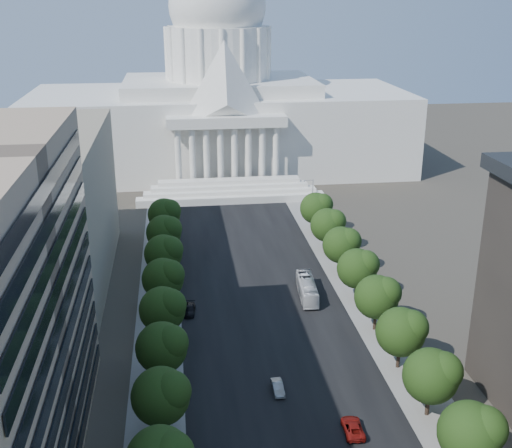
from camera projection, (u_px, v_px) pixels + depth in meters
name	position (u px, v px, depth m)	size (l,w,h in m)	color
road_asphalt	(257.00, 290.00, 125.26)	(30.00, 260.00, 0.01)	black
sidewalk_left	(159.00, 295.00, 122.97)	(8.00, 260.00, 0.02)	gray
sidewalk_right	(352.00, 285.00, 127.54)	(8.00, 260.00, 0.02)	gray
capitol	(219.00, 107.00, 207.00)	(120.00, 56.00, 73.00)	white
office_block_left_far	(5.00, 211.00, 123.73)	(38.00, 52.00, 30.00)	gray
tree_l_d	(163.00, 395.00, 81.58)	(7.79, 7.60, 9.97)	#33261C
tree_l_e	(164.00, 346.00, 92.77)	(7.79, 7.60, 9.97)	#33261C
tree_l_f	(164.00, 308.00, 103.97)	(7.79, 7.60, 9.97)	#33261C
tree_l_g	(165.00, 278.00, 115.17)	(7.79, 7.60, 9.97)	#33261C
tree_l_h	(165.00, 253.00, 126.36)	(7.79, 7.60, 9.97)	#33261C
tree_l_i	(165.00, 231.00, 137.56)	(7.79, 7.60, 9.97)	#33261C
tree_l_j	(166.00, 213.00, 148.75)	(7.79, 7.60, 9.97)	#33261C
tree_r_c	(474.00, 432.00, 74.71)	(7.79, 7.60, 9.97)	#33261C
tree_r_d	(434.00, 375.00, 85.90)	(7.79, 7.60, 9.97)	#33261C
tree_r_e	(403.00, 331.00, 97.10)	(7.79, 7.60, 9.97)	#33261C
tree_r_f	(379.00, 296.00, 108.29)	(7.79, 7.60, 9.97)	#33261C
tree_r_g	(359.00, 267.00, 119.49)	(7.79, 7.60, 9.97)	#33261C
tree_r_h	(343.00, 244.00, 130.69)	(7.79, 7.60, 9.97)	#33261C
tree_r_i	(329.00, 224.00, 141.88)	(7.79, 7.60, 9.97)	#33261C
tree_r_j	(317.00, 207.00, 153.08)	(7.79, 7.60, 9.97)	#33261C
streetlight_b	(489.00, 440.00, 74.36)	(2.61, 0.44, 9.00)	gray
streetlight_c	(412.00, 333.00, 97.68)	(2.61, 0.44, 9.00)	gray
streetlight_d	(365.00, 268.00, 121.01)	(2.61, 0.44, 9.00)	gray
streetlight_e	(334.00, 223.00, 144.33)	(2.61, 0.44, 9.00)	gray
streetlight_f	(311.00, 191.00, 167.66)	(2.61, 0.44, 9.00)	gray
car_silver	(278.00, 388.00, 93.01)	(1.51, 4.34, 1.43)	#919598
car_red	(353.00, 428.00, 84.35)	(2.49, 5.41, 1.50)	maroon
car_dark_b	(189.00, 310.00, 115.84)	(2.02, 4.96, 1.44)	black
city_bus	(307.00, 289.00, 121.83)	(2.88, 12.32, 3.43)	silver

